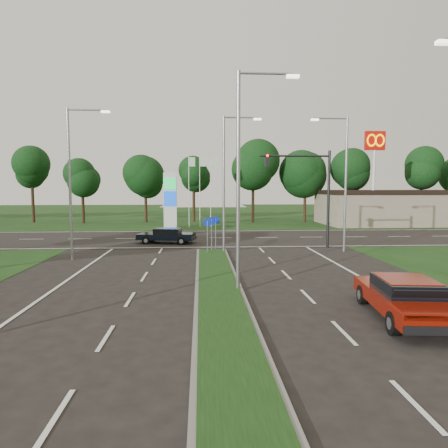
{
  "coord_description": "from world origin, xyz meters",
  "views": [
    {
      "loc": [
        -0.76,
        -10.34,
        4.31
      ],
      "look_at": [
        0.64,
        13.13,
        2.2
      ],
      "focal_mm": 32.0,
      "sensor_mm": 36.0,
      "label": 1
    }
  ],
  "objects": [
    {
      "name": "streetlight_right_far",
      "position": [
        8.8,
        16.0,
        5.08
      ],
      "size": [
        2.53,
        0.22,
        9.0
      ],
      "rotation": [
        0.0,
        0.0,
        3.14
      ],
      "color": "gray",
      "rests_on": "ground"
    },
    {
      "name": "median_signs",
      "position": [
        0.0,
        16.4,
        1.71
      ],
      "size": [
        1.16,
        1.76,
        2.38
      ],
      "color": "gray",
      "rests_on": "ground"
    },
    {
      "name": "navy_sedan",
      "position": [
        -3.39,
        20.87,
        0.64
      ],
      "size": [
        4.59,
        2.55,
        1.19
      ],
      "rotation": [
        0.0,
        0.0,
        1.38
      ],
      "color": "black",
      "rests_on": "ground"
    },
    {
      "name": "treeline_far",
      "position": [
        0.1,
        39.93,
        6.83
      ],
      "size": [
        6.0,
        6.0,
        9.9
      ],
      "color": "black",
      "rests_on": "ground"
    },
    {
      "name": "commercial_building",
      "position": [
        22.0,
        36.0,
        2.0
      ],
      "size": [
        16.0,
        9.0,
        4.0
      ],
      "primitive_type": "cube",
      "color": "gray",
      "rests_on": "ground"
    },
    {
      "name": "streetlight_left_far",
      "position": [
        -8.3,
        14.0,
        5.08
      ],
      "size": [
        2.53,
        0.22,
        9.0
      ],
      "color": "gray",
      "rests_on": "ground"
    },
    {
      "name": "streetlight_median_far",
      "position": [
        1.0,
        16.0,
        5.08
      ],
      "size": [
        2.53,
        0.22,
        9.0
      ],
      "color": "gray",
      "rests_on": "ground"
    },
    {
      "name": "cross_road",
      "position": [
        0.0,
        24.0,
        0.0
      ],
      "size": [
        160.0,
        12.0,
        0.02
      ],
      "primitive_type": "cube",
      "color": "black",
      "rests_on": "ground"
    },
    {
      "name": "traffic_signal",
      "position": [
        7.19,
        18.0,
        4.65
      ],
      "size": [
        5.1,
        0.42,
        7.0
      ],
      "color": "black",
      "rests_on": "ground"
    },
    {
      "name": "ground",
      "position": [
        0.0,
        0.0,
        0.0
      ],
      "size": [
        160.0,
        160.0,
        0.0
      ],
      "primitive_type": "plane",
      "color": "black",
      "rests_on": "ground"
    },
    {
      "name": "mcdonalds_sign",
      "position": [
        18.0,
        31.97,
        7.99
      ],
      "size": [
        2.2,
        0.47,
        10.4
      ],
      "color": "silver",
      "rests_on": "ground"
    },
    {
      "name": "red_sedan",
      "position": [
        6.0,
        2.2,
        0.73
      ],
      "size": [
        2.61,
        5.18,
        1.37
      ],
      "rotation": [
        0.0,
        0.0,
        -0.12
      ],
      "color": "maroon",
      "rests_on": "ground"
    },
    {
      "name": "verge_far",
      "position": [
        0.0,
        55.0,
        0.0
      ],
      "size": [
        160.0,
        50.0,
        0.02
      ],
      "primitive_type": "cube",
      "color": "black",
      "rests_on": "ground"
    },
    {
      "name": "gas_pylon",
      "position": [
        -3.79,
        33.05,
        3.2
      ],
      "size": [
        5.8,
        1.26,
        8.0
      ],
      "color": "silver",
      "rests_on": "ground"
    },
    {
      "name": "streetlight_median_near",
      "position": [
        1.0,
        6.0,
        5.08
      ],
      "size": [
        2.53,
        0.22,
        9.0
      ],
      "color": "gray",
      "rests_on": "ground"
    },
    {
      "name": "median_kerb",
      "position": [
        0.0,
        4.0,
        0.06
      ],
      "size": [
        2.0,
        26.0,
        0.12
      ],
      "primitive_type": "cube",
      "color": "slate",
      "rests_on": "ground"
    }
  ]
}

